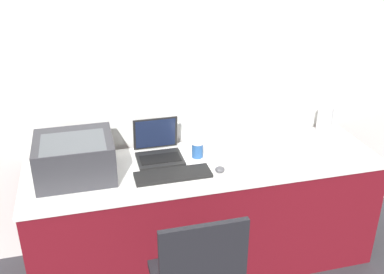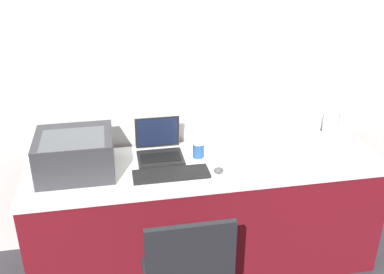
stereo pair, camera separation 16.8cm
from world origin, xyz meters
TOP-DOWN VIEW (x-y plane):
  - wall_back at (0.00, 0.72)m, footprint 8.00×0.05m
  - table at (0.00, 0.32)m, footprint 2.28×0.66m
  - printer at (-0.80, 0.37)m, footprint 0.46×0.40m
  - laptop_left at (-0.28, 0.48)m, footprint 0.29×0.28m
  - external_keyboard at (-0.24, 0.21)m, footprint 0.47×0.15m
  - coffee_cup at (-0.03, 0.42)m, footprint 0.08×0.08m
  - mouse at (0.05, 0.19)m, footprint 0.06×0.05m
  - metal_pitcher at (0.95, 0.54)m, footprint 0.11×0.11m

SIDE VIEW (x-z plane):
  - table at x=0.00m, z-range 0.00..0.79m
  - external_keyboard at x=-0.24m, z-range 0.79..0.81m
  - mouse at x=0.05m, z-range 0.79..0.82m
  - coffee_cup at x=-0.03m, z-range 0.79..0.89m
  - laptop_left at x=-0.28m, z-range 0.72..0.96m
  - metal_pitcher at x=0.95m, z-range 0.77..1.03m
  - printer at x=-0.80m, z-range 0.80..1.04m
  - wall_back at x=0.00m, z-range 0.00..2.60m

